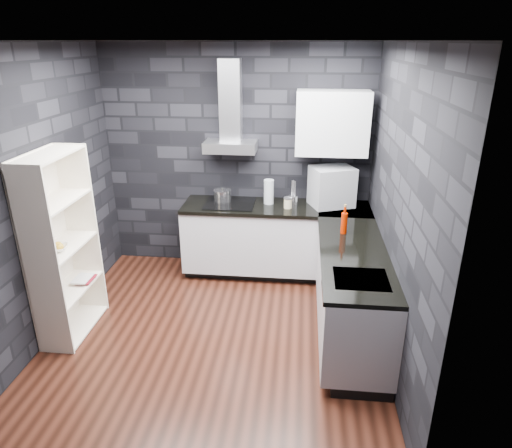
% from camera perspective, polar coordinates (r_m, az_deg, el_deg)
% --- Properties ---
extents(ground, '(3.20, 3.20, 0.00)m').
position_cam_1_polar(ground, '(4.68, -4.97, -13.35)').
color(ground, '#3D1B11').
extents(ceiling, '(3.20, 3.20, 0.00)m').
position_cam_1_polar(ceiling, '(3.83, -6.38, 21.83)').
color(ceiling, white).
extents(wall_back, '(3.20, 0.05, 2.70)m').
position_cam_1_polar(wall_back, '(5.59, -2.34, 7.96)').
color(wall_back, black).
rests_on(wall_back, ground).
extents(wall_front, '(3.20, 0.05, 2.70)m').
position_cam_1_polar(wall_front, '(2.63, -12.51, -9.46)').
color(wall_front, black).
rests_on(wall_front, ground).
extents(wall_left, '(0.05, 3.20, 2.70)m').
position_cam_1_polar(wall_left, '(4.66, -25.63, 2.88)').
color(wall_left, black).
rests_on(wall_left, ground).
extents(wall_right, '(0.05, 3.20, 2.70)m').
position_cam_1_polar(wall_right, '(4.07, 17.48, 1.52)').
color(wall_right, black).
rests_on(wall_right, ground).
extents(toekick_back, '(2.18, 0.50, 0.10)m').
position_cam_1_polar(toekick_back, '(5.74, 2.42, -5.56)').
color(toekick_back, black).
rests_on(toekick_back, ground).
extents(toekick_right, '(0.50, 1.78, 0.10)m').
position_cam_1_polar(toekick_right, '(4.70, 11.94, -12.90)').
color(toekick_right, black).
rests_on(toekick_right, ground).
extents(counter_back_cab, '(2.20, 0.60, 0.76)m').
position_cam_1_polar(counter_back_cab, '(5.52, 2.46, -1.79)').
color(counter_back_cab, silver).
rests_on(counter_back_cab, ground).
extents(counter_right_cab, '(0.60, 1.80, 0.76)m').
position_cam_1_polar(counter_right_cab, '(4.47, 11.86, -8.35)').
color(counter_right_cab, silver).
rests_on(counter_right_cab, ground).
extents(counter_back_top, '(2.20, 0.62, 0.04)m').
position_cam_1_polar(counter_back_top, '(5.36, 2.53, 2.09)').
color(counter_back_top, black).
rests_on(counter_back_top, counter_back_cab).
extents(counter_right_top, '(0.62, 1.80, 0.04)m').
position_cam_1_polar(counter_right_top, '(4.28, 12.13, -3.72)').
color(counter_right_top, black).
rests_on(counter_right_top, counter_right_cab).
extents(counter_corner_top, '(0.62, 0.62, 0.04)m').
position_cam_1_polar(counter_corner_top, '(5.39, 11.06, 1.79)').
color(counter_corner_top, black).
rests_on(counter_corner_top, counter_right_cab).
extents(hood_body, '(0.60, 0.34, 0.12)m').
position_cam_1_polar(hood_body, '(5.37, -3.21, 9.65)').
color(hood_body, '#BBBCC1').
rests_on(hood_body, wall_back).
extents(hood_chimney, '(0.24, 0.20, 0.90)m').
position_cam_1_polar(hood_chimney, '(5.35, -3.21, 15.15)').
color(hood_chimney, '#BBBCC1').
rests_on(hood_chimney, hood_body).
extents(upper_cabinet, '(0.80, 0.35, 0.70)m').
position_cam_1_polar(upper_cabinet, '(5.25, 9.51, 12.34)').
color(upper_cabinet, silver).
rests_on(upper_cabinet, wall_back).
extents(cooktop, '(0.58, 0.50, 0.01)m').
position_cam_1_polar(cooktop, '(5.42, -3.28, 2.58)').
color(cooktop, black).
rests_on(cooktop, counter_back_top).
extents(sink_rim, '(0.44, 0.40, 0.01)m').
position_cam_1_polar(sink_rim, '(3.84, 13.00, -6.75)').
color(sink_rim, '#BBBCC1').
rests_on(sink_rim, counter_right_top).
extents(pot, '(0.21, 0.21, 0.12)m').
position_cam_1_polar(pot, '(5.48, -4.20, 3.51)').
color(pot, silver).
rests_on(pot, cooktop).
extents(glass_vase, '(0.14, 0.14, 0.29)m').
position_cam_1_polar(glass_vase, '(5.39, 1.61, 4.05)').
color(glass_vase, '#B6BEC4').
rests_on(glass_vase, counter_back_top).
extents(storage_jar, '(0.11, 0.11, 0.11)m').
position_cam_1_polar(storage_jar, '(5.27, 4.00, 2.59)').
color(storage_jar, '#C2B38A').
rests_on(storage_jar, counter_back_top).
extents(utensil_crock, '(0.12, 0.12, 0.14)m').
position_cam_1_polar(utensil_crock, '(5.31, 4.62, 2.84)').
color(utensil_crock, silver).
rests_on(utensil_crock, counter_back_top).
extents(appliance_garage, '(0.57, 0.51, 0.47)m').
position_cam_1_polar(appliance_garage, '(5.37, 9.45, 4.60)').
color(appliance_garage, '#9C9EA4').
rests_on(appliance_garage, counter_back_top).
extents(red_bottle, '(0.07, 0.07, 0.21)m').
position_cam_1_polar(red_bottle, '(4.63, 10.95, 0.10)').
color(red_bottle, '#A01A00').
rests_on(red_bottle, counter_right_top).
extents(bookshelf, '(0.46, 0.84, 1.80)m').
position_cam_1_polar(bookshelf, '(4.65, -23.00, -2.69)').
color(bookshelf, white).
rests_on(bookshelf, ground).
extents(fruit_bowl, '(0.23, 0.23, 0.05)m').
position_cam_1_polar(fruit_bowl, '(4.56, -23.64, -2.78)').
color(fruit_bowl, white).
rests_on(fruit_bowl, bookshelf).
extents(book_red, '(0.16, 0.02, 0.21)m').
position_cam_1_polar(book_red, '(4.91, -21.50, -5.41)').
color(book_red, maroon).
rests_on(book_red, bookshelf).
extents(book_second, '(0.16, 0.02, 0.22)m').
position_cam_1_polar(book_second, '(4.89, -21.87, -5.29)').
color(book_second, '#B2B2B2').
rests_on(book_second, bookshelf).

